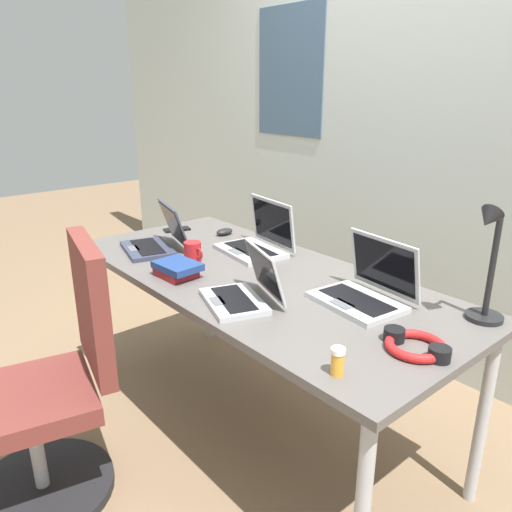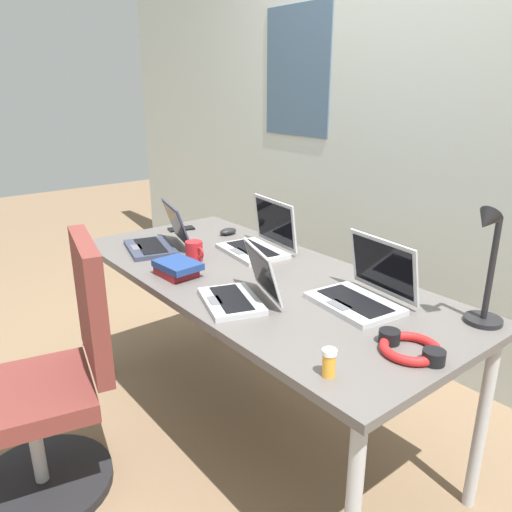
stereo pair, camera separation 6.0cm
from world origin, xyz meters
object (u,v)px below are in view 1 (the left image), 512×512
object	(u,v)px
laptop_center	(257,242)
book_stack	(177,269)
laptop_mid_desk	(365,290)
laptop_by_keyboard	(156,241)
coffee_mug	(193,252)
desk_lamp	(488,265)
laptop_far_corner	(243,292)
cell_phone	(177,229)
headphones	(416,345)
pill_bottle	(338,361)
office_chair	(53,398)
computer_mouse	(225,232)

from	to	relation	value
laptop_center	book_stack	world-z (taller)	laptop_center
laptop_mid_desk	laptop_by_keyboard	distance (m)	1.04
book_stack	coffee_mug	bearing A→B (deg)	126.22
desk_lamp	laptop_by_keyboard	world-z (taller)	desk_lamp
laptop_far_corner	laptop_by_keyboard	xyz separation A→B (m)	(-0.73, 0.06, 0.00)
cell_phone	headphones	distance (m)	1.54
desk_lamp	laptop_center	size ratio (longest dim) A/B	1.14
desk_lamp	coffee_mug	xyz separation A→B (m)	(-1.10, -0.38, -0.15)
pill_bottle	office_chair	size ratio (longest dim) A/B	0.08
laptop_mid_desk	computer_mouse	xyz separation A→B (m)	(-1.00, 0.13, -0.03)
computer_mouse	cell_phone	distance (m)	0.27
laptop_far_corner	headphones	world-z (taller)	laptop_far_corner
laptop_far_corner	cell_phone	distance (m)	1.00
laptop_far_corner	laptop_mid_desk	size ratio (longest dim) A/B	0.98
computer_mouse	book_stack	xyz separation A→B (m)	(0.35, -0.50, 0.02)
laptop_by_keyboard	headphones	world-z (taller)	laptop_by_keyboard
cell_phone	headphones	xyz separation A→B (m)	(1.54, -0.14, 0.01)
cell_phone	book_stack	world-z (taller)	book_stack
desk_lamp	headphones	distance (m)	0.37
desk_lamp	pill_bottle	size ratio (longest dim) A/B	5.07
pill_bottle	laptop_center	bearing A→B (deg)	151.16
laptop_far_corner	computer_mouse	world-z (taller)	laptop_far_corner
laptop_mid_desk	laptop_by_keyboard	world-z (taller)	laptop_mid_desk
laptop_far_corner	headphones	size ratio (longest dim) A/B	1.55
desk_lamp	laptop_mid_desk	bearing A→B (deg)	-154.92
coffee_mug	headphones	bearing A→B (deg)	3.43
laptop_mid_desk	headphones	world-z (taller)	laptop_mid_desk
desk_lamp	laptop_by_keyboard	bearing A→B (deg)	-162.52
computer_mouse	coffee_mug	distance (m)	0.42
pill_bottle	office_chair	bearing A→B (deg)	-152.24
cell_phone	coffee_mug	world-z (taller)	coffee_mug
laptop_far_corner	laptop_center	xyz separation A→B (m)	(-0.40, 0.41, 0.01)
laptop_center	computer_mouse	bearing A→B (deg)	171.12
laptop_center	pill_bottle	world-z (taller)	laptop_center
cell_phone	office_chair	bearing A→B (deg)	-42.92
pill_bottle	coffee_mug	distance (m)	1.03
coffee_mug	computer_mouse	bearing A→B (deg)	124.13
laptop_far_corner	pill_bottle	xyz separation A→B (m)	(0.52, -0.10, -0.00)
headphones	office_chair	bearing A→B (deg)	-142.26
laptop_by_keyboard	computer_mouse	world-z (taller)	laptop_by_keyboard
desk_lamp	book_stack	xyz separation A→B (m)	(-0.99, -0.53, -0.17)
laptop_far_corner	laptop_mid_desk	xyz separation A→B (m)	(0.28, 0.33, 0.01)
pill_bottle	laptop_far_corner	bearing A→B (deg)	168.95
book_stack	coffee_mug	xyz separation A→B (m)	(-0.11, 0.15, 0.01)
headphones	pill_bottle	distance (m)	0.28
laptop_center	cell_phone	distance (m)	0.56
desk_lamp	laptop_far_corner	xyz separation A→B (m)	(-0.62, -0.49, -0.16)
desk_lamp	coffee_mug	world-z (taller)	desk_lamp
laptop_mid_desk	computer_mouse	size ratio (longest dim) A/B	3.52
laptop_by_keyboard	book_stack	xyz separation A→B (m)	(0.36, -0.11, -0.01)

